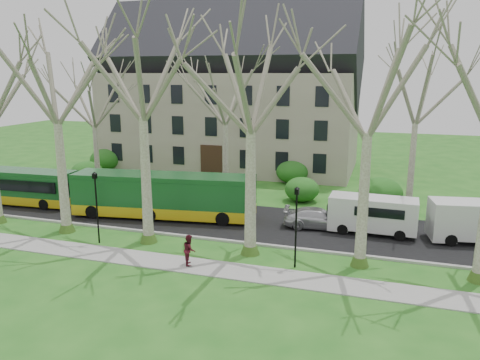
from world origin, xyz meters
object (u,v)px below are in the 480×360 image
at_px(bus_lead, 9,185).
at_px(pedestrian_b, 189,250).
at_px(sedan, 318,218).
at_px(van_b, 480,222).
at_px(bus_follow, 164,195).
at_px(van_a, 372,215).

xyz_separation_m(bus_lead, pedestrian_b, (18.37, -6.92, -0.56)).
bearing_deg(sedan, bus_lead, 85.68).
bearing_deg(bus_lead, van_b, -0.63).
relative_size(bus_lead, sedan, 2.48).
bearing_deg(van_b, pedestrian_b, -160.51).
bearing_deg(van_b, bus_lead, 173.24).
bearing_deg(van_b, sedan, 172.23).
bearing_deg(pedestrian_b, van_b, -86.69).
relative_size(sedan, van_b, 0.78).
height_order(bus_follow, van_b, bus_follow).
bearing_deg(van_a, bus_lead, -175.81).
xyz_separation_m(bus_lead, sedan, (24.01, 1.21, -0.74)).
distance_m(bus_lead, van_b, 33.68).
height_order(van_a, pedestrian_b, van_a).
bearing_deg(bus_follow, van_b, -4.53).
distance_m(sedan, van_b, 9.66).
relative_size(bus_lead, van_a, 2.06).
distance_m(bus_lead, pedestrian_b, 19.64).
height_order(sedan, van_a, van_a).
height_order(bus_follow, sedan, bus_follow).
distance_m(bus_follow, van_a, 14.19).
bearing_deg(van_b, van_a, 173.17).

